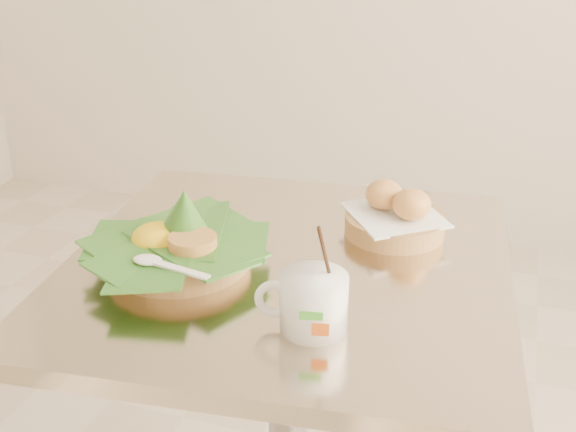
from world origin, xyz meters
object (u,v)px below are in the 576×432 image
(rice_basket, at_px, (178,242))
(coffee_mug, at_px, (312,301))
(bread_basket, at_px, (395,217))
(cafe_table, at_px, (288,373))

(rice_basket, relative_size, coffee_mug, 1.77)
(rice_basket, distance_m, bread_basket, 0.38)
(cafe_table, xyz_separation_m, coffee_mug, (0.09, -0.18, 0.26))
(rice_basket, bearing_deg, coffee_mug, -24.02)
(cafe_table, bearing_deg, rice_basket, -158.70)
(cafe_table, distance_m, rice_basket, 0.31)
(cafe_table, bearing_deg, coffee_mug, -62.48)
(cafe_table, distance_m, bread_basket, 0.33)
(cafe_table, xyz_separation_m, rice_basket, (-0.16, -0.06, 0.26))
(rice_basket, bearing_deg, cafe_table, 21.30)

